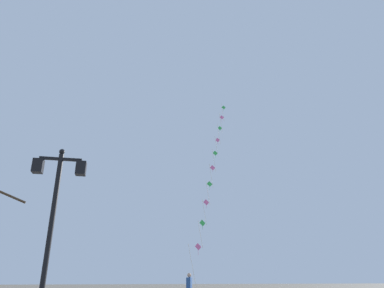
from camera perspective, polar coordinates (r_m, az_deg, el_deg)
name	(u,v)px	position (r m, az deg, el deg)	size (l,w,h in m)	color
twin_lantern_lamp_post	(55,201)	(10.46, -21.75, -8.71)	(1.46, 0.28, 4.99)	black
kite_train	(212,168)	(29.25, 3.41, -4.04)	(6.11, 10.82, 18.91)	brown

